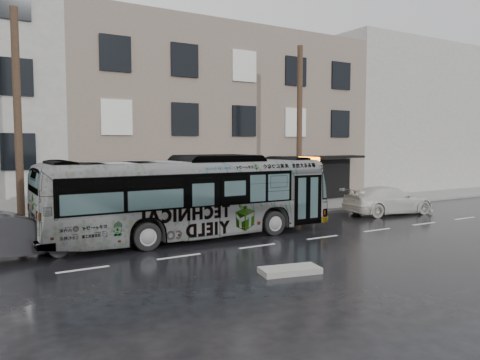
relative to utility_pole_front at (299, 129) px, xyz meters
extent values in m
plane|color=black|center=(-6.50, -3.30, -4.65)|extent=(120.00, 120.00, 0.00)
cube|color=gray|center=(-6.50, 1.60, -4.58)|extent=(90.00, 3.60, 0.15)
cube|color=gray|center=(-1.50, 9.40, 0.85)|extent=(20.00, 12.00, 11.00)
cube|color=#B3B1A9|center=(17.50, 9.40, 1.35)|extent=(18.00, 12.00, 12.00)
cylinder|color=#4B3625|center=(0.00, 0.00, 0.00)|extent=(0.30, 0.30, 9.00)
cylinder|color=#4B3625|center=(-14.00, 0.00, 0.00)|extent=(0.30, 0.30, 9.00)
cylinder|color=slate|center=(1.10, 0.00, -3.30)|extent=(0.06, 0.06, 2.40)
imported|color=#B2B2B2|center=(-7.98, -3.13, -2.96)|extent=(12.18, 2.88, 3.39)
imported|color=silver|center=(4.07, -2.72, -3.89)|extent=(5.47, 2.83, 1.52)
imported|color=black|center=(-14.71, -3.25, -3.86)|extent=(4.95, 2.19, 1.58)
cube|color=#999591|center=(-7.68, -9.40, -4.56)|extent=(1.93, 1.16, 0.18)
camera|label=1|loc=(-16.00, -20.39, -0.79)|focal=35.00mm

